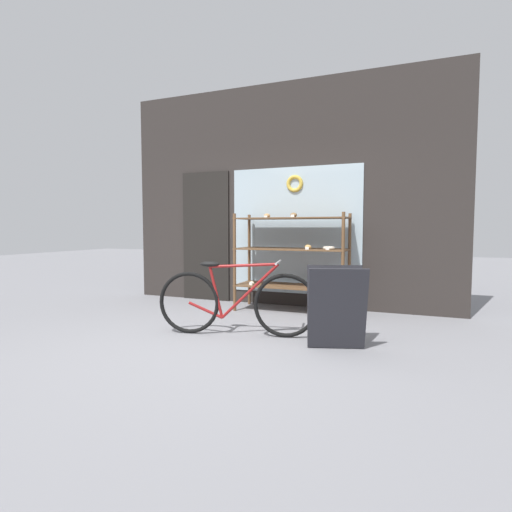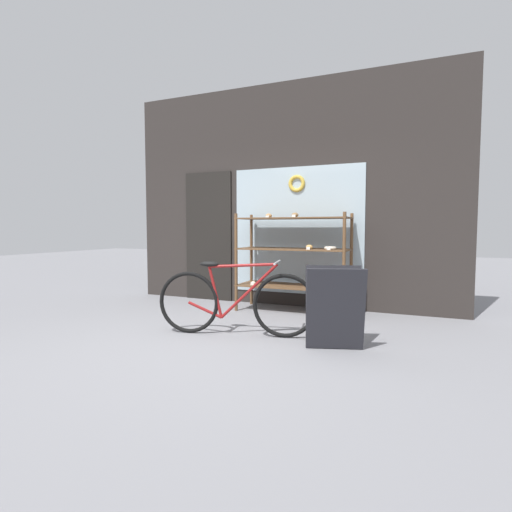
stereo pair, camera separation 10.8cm
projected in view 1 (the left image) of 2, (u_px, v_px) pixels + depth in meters
ground_plane at (212, 345)px, 4.06m from camera, size 30.00×30.00×0.00m
storefront_facade at (281, 198)px, 6.10m from camera, size 5.18×0.13×3.37m
display_case at (293, 254)px, 5.64m from camera, size 1.58×0.59×1.40m
bicycle at (236, 302)px, 4.40m from camera, size 1.75×0.54×0.83m
sandwich_board at (336, 307)px, 3.91m from camera, size 0.64×0.53×0.80m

